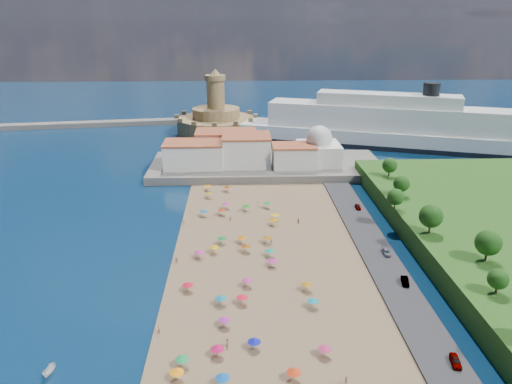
{
  "coord_description": "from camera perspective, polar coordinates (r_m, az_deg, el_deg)",
  "views": [
    {
      "loc": [
        -1.35,
        -114.75,
        58.12
      ],
      "look_at": [
        4.0,
        25.0,
        8.0
      ],
      "focal_mm": 35.0,
      "sensor_mm": 36.0,
      "label": 1
    }
  ],
  "objects": [
    {
      "name": "beachgoers",
      "position": [
        121.8,
        -2.7,
        -8.22
      ],
      "size": [
        34.35,
        91.24,
        1.79
      ],
      "color": "tan",
      "rests_on": "beach"
    },
    {
      "name": "breakwater",
      "position": [
        294.49,
        -23.98,
        6.9
      ],
      "size": [
        199.03,
        34.77,
        2.6
      ],
      "primitive_type": "cube",
      "rotation": [
        0.0,
        0.0,
        0.14
      ],
      "color": "#59544C",
      "rests_on": "ground"
    },
    {
      "name": "jetty",
      "position": [
        230.15,
        -4.8,
        5.33
      ],
      "size": [
        18.0,
        70.0,
        2.4
      ],
      "primitive_type": "cube",
      "color": "#59544C",
      "rests_on": "ground"
    },
    {
      "name": "waterfront_buildings",
      "position": [
        194.98,
        -2.63,
        4.76
      ],
      "size": [
        57.0,
        29.0,
        11.0
      ],
      "color": "silver",
      "rests_on": "terrace"
    },
    {
      "name": "cruise_ship",
      "position": [
        238.46,
        14.63,
        7.14
      ],
      "size": [
        135.32,
        62.8,
        29.71
      ],
      "color": "black",
      "rests_on": "ground"
    },
    {
      "name": "fortress",
      "position": [
        258.15,
        -4.56,
        8.16
      ],
      "size": [
        40.0,
        40.0,
        32.4
      ],
      "color": "#9C7B4E",
      "rests_on": "ground"
    },
    {
      "name": "ground",
      "position": [
        128.64,
        -1.37,
        -7.15
      ],
      "size": [
        700.0,
        700.0,
        0.0
      ],
      "primitive_type": "plane",
      "color": "#071938",
      "rests_on": "ground"
    },
    {
      "name": "parked_cars",
      "position": [
        124.42,
        15.71,
        -8.24
      ],
      "size": [
        2.28,
        77.5,
        1.36
      ],
      "color": "gray",
      "rests_on": "promenade"
    },
    {
      "name": "terrace",
      "position": [
        196.43,
        1.22,
        2.96
      ],
      "size": [
        90.0,
        36.0,
        3.0
      ],
      "primitive_type": "cube",
      "color": "#59544C",
      "rests_on": "ground"
    },
    {
      "name": "domed_building",
      "position": [
        194.68,
        7.17,
        4.94
      ],
      "size": [
        16.0,
        16.0,
        15.0
      ],
      "color": "silver",
      "rests_on": "terrace"
    },
    {
      "name": "beach_parasols",
      "position": [
        118.38,
        -2.02,
        -8.51
      ],
      "size": [
        29.57,
        116.19,
        2.2
      ],
      "color": "gray",
      "rests_on": "beach"
    },
    {
      "name": "hillside_trees",
      "position": [
        127.05,
        21.18,
        -3.92
      ],
      "size": [
        16.25,
        109.71,
        7.6
      ],
      "color": "#382314",
      "rests_on": "hillside"
    }
  ]
}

